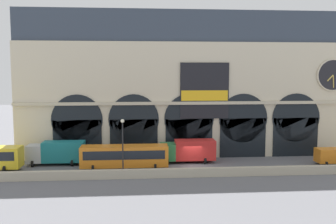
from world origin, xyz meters
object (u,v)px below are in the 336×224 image
van_east (336,155)px  bus_midwest (125,156)px  box_truck_west (57,152)px  box_truck_center (188,150)px  street_lamp_quayside (123,140)px

van_east → bus_midwest: bearing=-179.0°
box_truck_west → box_truck_center: (17.78, -0.23, 0.00)m
box_truck_center → van_east: 19.80m
street_lamp_quayside → box_truck_west: bearing=144.2°
bus_midwest → street_lamp_quayside: (-0.07, -3.11, 2.63)m
van_east → street_lamp_quayside: 28.70m
box_truck_west → van_east: box_truck_west is taller
street_lamp_quayside → bus_midwest: bearing=88.6°
bus_midwest → van_east: bearing=1.0°
van_east → street_lamp_quayside: size_ratio=0.75×
box_truck_west → street_lamp_quayside: street_lamp_quayside is taller
bus_midwest → street_lamp_quayside: street_lamp_quayside is taller
box_truck_west → bus_midwest: 9.79m
box_truck_west → bus_midwest: (9.17, -3.45, 0.08)m
bus_midwest → street_lamp_quayside: 4.08m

